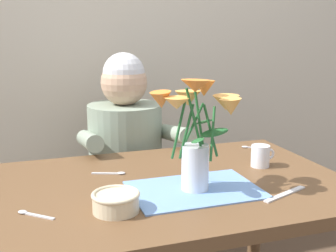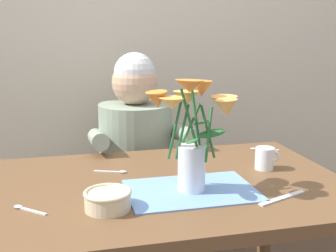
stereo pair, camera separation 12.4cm
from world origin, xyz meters
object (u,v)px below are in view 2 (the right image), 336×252
(flower_vase, at_px, (194,126))
(ceramic_bowl, at_px, (108,199))
(tea_cup, at_px, (265,158))
(dinner_knife, at_px, (283,198))
(seated_person, at_px, (137,174))

(flower_vase, relative_size, ceramic_bowl, 2.63)
(flower_vase, height_order, tea_cup, flower_vase)
(dinner_knife, bearing_deg, tea_cup, 53.31)
(flower_vase, height_order, dinner_knife, flower_vase)
(flower_vase, xyz_separation_m, ceramic_bowl, (-0.27, -0.08, -0.18))
(tea_cup, bearing_deg, ceramic_bowl, -158.90)
(seated_person, distance_m, ceramic_bowl, 0.84)
(tea_cup, bearing_deg, dinner_knife, -105.07)
(ceramic_bowl, xyz_separation_m, dinner_knife, (0.52, -0.04, -0.03))
(dinner_knife, distance_m, tea_cup, 0.28)
(ceramic_bowl, height_order, dinner_knife, ceramic_bowl)
(seated_person, height_order, tea_cup, seated_person)
(seated_person, bearing_deg, dinner_knife, -66.78)
(flower_vase, distance_m, dinner_knife, 0.34)
(ceramic_bowl, relative_size, tea_cup, 1.46)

